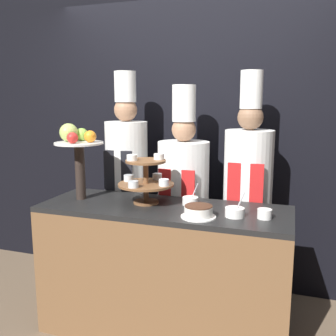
% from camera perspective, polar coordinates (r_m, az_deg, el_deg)
% --- Properties ---
extents(wall_back, '(10.00, 0.06, 2.80)m').
position_cam_1_polar(wall_back, '(3.32, 4.26, 5.93)').
color(wall_back, black).
rests_on(wall_back, ground_plane).
extents(buffet_counter, '(1.71, 0.60, 0.93)m').
position_cam_1_polar(buffet_counter, '(2.73, -0.69, -15.33)').
color(buffet_counter, brown).
rests_on(buffet_counter, ground_plane).
extents(tiered_stand, '(0.39, 0.39, 0.35)m').
position_cam_1_polar(tiered_stand, '(2.61, -3.39, -1.59)').
color(tiered_stand, brown).
rests_on(tiered_stand, buffet_counter).
extents(fruit_pedestal, '(0.35, 0.35, 0.55)m').
position_cam_1_polar(fruit_pedestal, '(2.78, -13.69, 3.34)').
color(fruit_pedestal, '#2D231E').
rests_on(fruit_pedestal, buffet_counter).
extents(cake_round, '(0.22, 0.22, 0.08)m').
position_cam_1_polar(cake_round, '(2.33, 4.66, -6.66)').
color(cake_round, white).
rests_on(cake_round, buffet_counter).
extents(cup_white, '(0.09, 0.09, 0.06)m').
position_cam_1_polar(cup_white, '(2.38, 14.50, -6.78)').
color(cup_white, white).
rests_on(cup_white, buffet_counter).
extents(serving_bowl_near, '(0.12, 0.12, 0.16)m').
position_cam_1_polar(serving_bowl_near, '(2.38, 10.13, -6.63)').
color(serving_bowl_near, white).
rests_on(serving_bowl_near, buffet_counter).
extents(serving_bowl_far, '(0.11, 0.11, 0.16)m').
position_cam_1_polar(serving_bowl_far, '(2.60, 3.43, -5.02)').
color(serving_bowl_far, white).
rests_on(serving_bowl_far, buffet_counter).
extents(chef_left, '(0.35, 0.35, 1.88)m').
position_cam_1_polar(chef_left, '(3.17, -6.29, -0.98)').
color(chef_left, '#38332D').
rests_on(chef_left, ground_plane).
extents(chef_center_left, '(0.41, 0.41, 1.77)m').
position_cam_1_polar(chef_center_left, '(3.02, 2.39, -3.47)').
color(chef_center_left, '#28282D').
rests_on(chef_center_left, ground_plane).
extents(chef_center_right, '(0.36, 0.36, 1.86)m').
position_cam_1_polar(chef_center_right, '(2.91, 12.04, -2.91)').
color(chef_center_right, black).
rests_on(chef_center_right, ground_plane).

